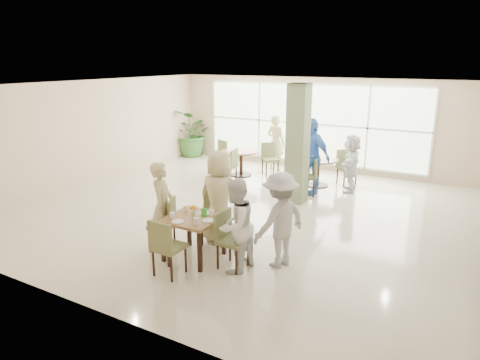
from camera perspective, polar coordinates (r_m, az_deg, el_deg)
The scene contains 19 objects.
ground at distance 9.57m, azimuth 2.47°, elevation -4.47°, with size 10.00×10.00×0.00m, color beige.
room_shell at distance 9.12m, azimuth 2.60°, elevation 5.61°, with size 10.00×10.00×10.00m.
window_bank at distance 13.42m, azimuth 9.32°, elevation 7.41°, with size 7.00×0.04×7.00m.
column at distance 10.10m, azimuth 7.69°, elevation 4.74°, with size 0.45×0.45×2.80m, color #5D6A4A.
main_table at distance 7.32m, azimuth -6.21°, elevation -5.67°, with size 0.89×0.89×0.75m.
round_table_left at distance 12.54m, azimuth 0.15°, elevation 3.18°, with size 1.09×1.09×0.75m.
round_table_right at distance 11.69m, azimuth 10.35°, elevation 1.95°, with size 1.07×1.07×0.75m.
chairs_main_table at distance 7.40m, azimuth -6.10°, elevation -6.87°, with size 2.03×1.90×0.95m.
chairs_table_left at distance 12.51m, azimuth 0.26°, elevation 2.69°, with size 2.03×1.89×0.95m.
chairs_table_right at distance 11.74m, azimuth 10.22°, elevation 1.56°, with size 2.10×1.98×0.95m.
tabletop_clutter at distance 7.24m, azimuth -6.15°, elevation -4.54°, with size 0.75×0.75×0.21m.
potted_plant at distance 15.12m, azimuth -6.30°, elevation 6.23°, with size 1.48×1.48×1.64m, color #336829.
teen_left at distance 7.76m, azimuth -10.29°, elevation -3.40°, with size 0.58×0.38×1.59m, color #C3B582.
teen_far at distance 7.88m, azimuth -2.75°, elevation -2.25°, with size 0.85×0.47×1.75m, color #C3B582.
teen_right at distance 6.82m, azimuth -0.61°, elevation -6.08°, with size 0.75×0.59×1.55m, color white.
teen_standing at distance 7.00m, azimuth 5.35°, elevation -5.33°, with size 1.03×0.59×1.60m, color #ABABAD.
adult_a at distance 10.90m, azimuth 9.39°, elevation 3.14°, with size 1.13×0.64×1.93m, color #467CD4.
adult_b at distance 11.34m, azimuth 14.60°, elevation 2.21°, with size 1.39×0.60×1.49m, color white.
adult_standing at distance 13.15m, azimuth 4.79°, elevation 4.97°, with size 0.62×0.41×1.71m, color #C3B582.
Camera 1 is at (4.02, -8.03, 3.32)m, focal length 32.00 mm.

